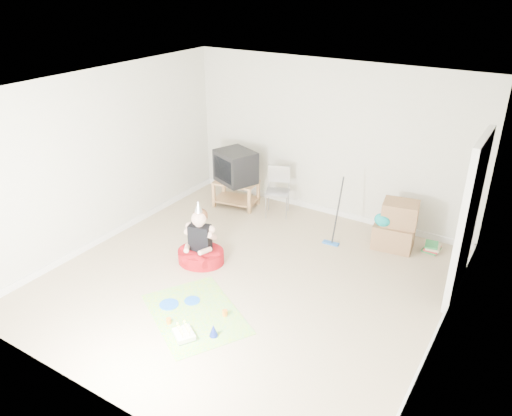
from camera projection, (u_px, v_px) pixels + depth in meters
The scene contains 16 objects.
ground at pixel (247, 280), 6.80m from camera, with size 5.00×5.00×0.00m, color tan.
doorway_recess at pixel (469, 223), 6.10m from camera, with size 0.02×0.90×2.05m, color black.
tv_stand at pixel (236, 191), 8.83m from camera, with size 0.81×0.58×0.46m.
crt_tv at pixel (236, 167), 8.63m from camera, with size 0.65×0.54×0.56m, color black.
folding_chair at pixel (278, 192), 8.44m from camera, with size 0.50×0.49×0.86m.
cardboard_boxes at pixel (396, 226), 7.46m from camera, with size 0.65×0.54×0.74m.
floor_mop at pixel (332, 229), 7.58m from camera, with size 0.26×0.34×1.01m.
book_pile at pixel (433, 247), 7.49m from camera, with size 0.25×0.30×0.12m.
seated_woman at pixel (201, 249), 7.14m from camera, with size 0.82×0.82×0.97m.
party_mat at pixel (196, 314), 6.13m from camera, with size 1.36×0.98×0.01m, color #E02F92.
birthday_cake at pixel (184, 335), 5.72m from camera, with size 0.33×0.31×0.13m.
blue_plate_near at pixel (192, 301), 6.36m from camera, with size 0.20×0.20×0.01m, color blue.
blue_plate_far at pixel (169, 304), 6.29m from camera, with size 0.24×0.24×0.01m, color blue.
orange_cup_near at pixel (225, 313), 6.08m from camera, with size 0.06×0.06×0.07m, color orange.
orange_cup_far at pixel (169, 321), 5.95m from camera, with size 0.06×0.06×0.07m, color orange.
blue_party_hat at pixel (213, 330), 5.72m from camera, with size 0.11×0.11×0.16m, color #1B2FC2.
Camera 1 is at (3.13, -4.78, 3.82)m, focal length 35.00 mm.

